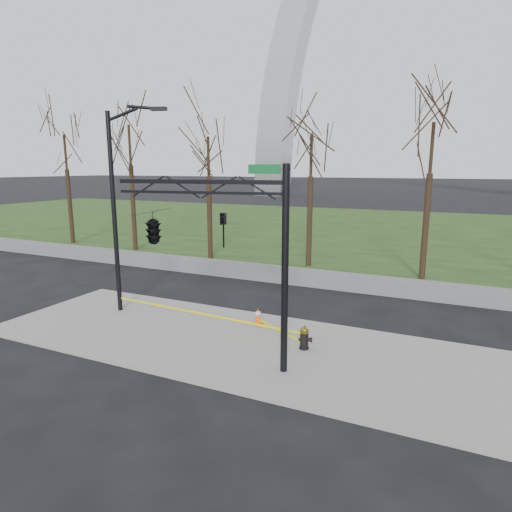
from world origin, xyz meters
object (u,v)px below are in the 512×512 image
at_px(fire_hydrant, 305,338).
at_px(traffic_signal_mast, 177,228).
at_px(traffic_cone, 258,316).
at_px(street_light, 119,199).

xyz_separation_m(fire_hydrant, traffic_signal_mast, (-3.25, -2.24, 3.68)).
distance_m(traffic_cone, traffic_signal_mast, 5.31).
xyz_separation_m(fire_hydrant, street_light, (-7.98, 0.63, 4.23)).
distance_m(fire_hydrant, street_light, 9.06).
bearing_deg(traffic_signal_mast, traffic_cone, 66.40).
xyz_separation_m(fire_hydrant, traffic_cone, (-2.30, 1.41, -0.05)).
height_order(street_light, traffic_signal_mast, street_light).
distance_m(fire_hydrant, traffic_cone, 2.70).
bearing_deg(fire_hydrant, traffic_cone, 138.42).
bearing_deg(traffic_signal_mast, street_light, 139.65).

